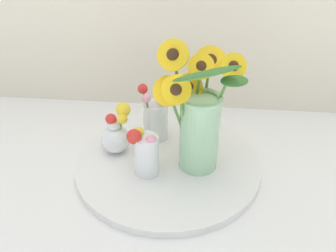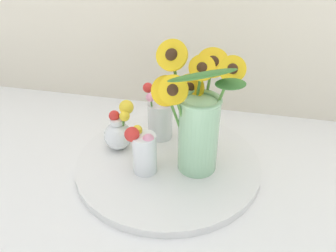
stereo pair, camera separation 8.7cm
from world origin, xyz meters
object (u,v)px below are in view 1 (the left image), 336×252
at_px(serving_tray, 168,162).
at_px(vase_small_back, 156,116).
at_px(vase_small_center, 145,152).
at_px(vase_bulb_right, 116,134).
at_px(mason_jar_sunflowers, 198,119).

height_order(serving_tray, vase_small_back, vase_small_back).
distance_m(serving_tray, vase_small_back, 0.15).
xyz_separation_m(vase_small_center, vase_bulb_right, (-0.10, 0.09, -0.01)).
bearing_deg(mason_jar_sunflowers, serving_tray, 169.50).
bearing_deg(serving_tray, vase_small_center, -130.88).
height_order(mason_jar_sunflowers, vase_small_center, mason_jar_sunflowers).
bearing_deg(vase_small_center, vase_small_back, 88.65).
xyz_separation_m(mason_jar_sunflowers, vase_small_center, (-0.13, -0.05, -0.08)).
bearing_deg(vase_small_center, vase_bulb_right, 138.48).
distance_m(mason_jar_sunflowers, vase_small_center, 0.16).
relative_size(serving_tray, vase_small_center, 3.81).
xyz_separation_m(serving_tray, mason_jar_sunflowers, (0.08, -0.01, 0.16)).
distance_m(serving_tray, vase_small_center, 0.11).
bearing_deg(mason_jar_sunflowers, vase_bulb_right, 169.82).
bearing_deg(serving_tray, mason_jar_sunflowers, -10.50).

